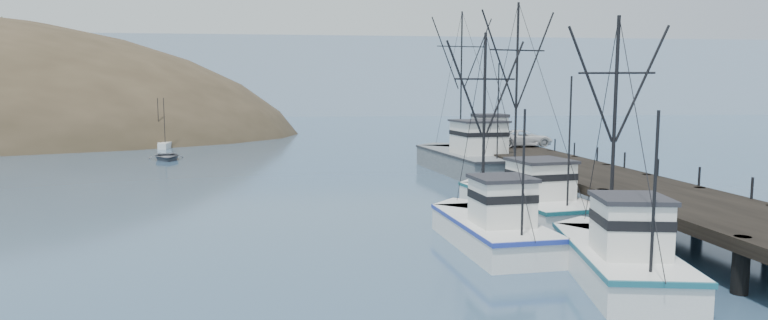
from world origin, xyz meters
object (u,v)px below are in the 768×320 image
at_px(pier_shed, 490,128).
at_px(pickup_truck, 522,138).
at_px(trawler_near, 616,256).
at_px(work_vessel, 467,158).
at_px(trawler_mid, 489,227).
at_px(motorboat, 167,160).
at_px(pier, 569,169).
at_px(trawler_far, 524,200).

relative_size(pier_shed, pickup_truck, 0.59).
bearing_deg(trawler_near, work_vessel, 86.46).
distance_m(trawler_near, trawler_mid, 6.16).
relative_size(trawler_mid, motorboat, 2.01).
height_order(pier, motorboat, pier).
height_order(trawler_far, pickup_truck, trawler_far).
height_order(trawler_near, motorboat, trawler_near).
height_order(pier_shed, motorboat, pier_shed).
distance_m(pier, pickup_truck, 13.83).
xyz_separation_m(trawler_far, motorboat, (-26.93, 30.68, -0.82)).
xyz_separation_m(trawler_near, trawler_far, (0.59, 11.71, 0.00)).
relative_size(trawler_far, pier_shed, 3.82).
bearing_deg(work_vessel, trawler_far, -93.98).
height_order(trawler_mid, work_vessel, work_vessel).
bearing_deg(trawler_mid, trawler_near, -57.57).
relative_size(trawler_mid, work_vessel, 0.57).
bearing_deg(trawler_far, motorboat, 131.27).
bearing_deg(pier_shed, trawler_near, -98.88).
bearing_deg(trawler_far, pickup_truck, 71.02).
bearing_deg(pickup_truck, work_vessel, 103.46).
relative_size(trawler_near, pickup_truck, 1.85).
height_order(trawler_near, work_vessel, work_vessel).
relative_size(pier, pickup_truck, 8.14).
distance_m(trawler_near, work_vessel, 29.58).
distance_m(trawler_near, pickup_truck, 32.43).
distance_m(pier, trawler_near, 18.78).
height_order(trawler_near, pickup_truck, trawler_near).
relative_size(trawler_mid, trawler_far, 0.81).
bearing_deg(motorboat, work_vessel, -40.64).
xyz_separation_m(pier, motorboat, (-32.24, 24.58, -1.69)).
bearing_deg(work_vessel, motorboat, 155.44).
bearing_deg(trawler_near, pier_shed, 81.12).
xyz_separation_m(trawler_mid, work_vessel, (5.13, 24.32, 0.41)).
relative_size(trawler_far, motorboat, 2.49).
distance_m(trawler_far, work_vessel, 17.85).
xyz_separation_m(trawler_mid, pickup_truck, (10.70, 26.32, 1.93)).
bearing_deg(pier, trawler_near, -108.32).
xyz_separation_m(pier, pickup_truck, (1.50, 13.71, 1.06)).
bearing_deg(trawler_near, trawler_mid, 122.43).
bearing_deg(trawler_near, trawler_far, 87.13).
bearing_deg(pickup_truck, motorboat, 65.87).
relative_size(pier, trawler_mid, 4.47).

